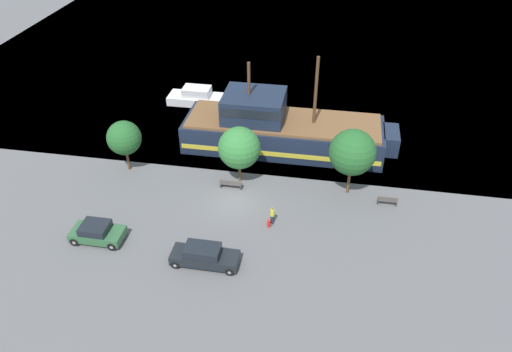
{
  "coord_description": "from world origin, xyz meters",
  "views": [
    {
      "loc": [
        7.22,
        -31.72,
        25.21
      ],
      "look_at": [
        1.38,
        2.0,
        1.2
      ],
      "focal_mm": 35.0,
      "sensor_mm": 36.0,
      "label": 1
    }
  ],
  "objects": [
    {
      "name": "fire_hydrant",
      "position": [
        3.22,
        -2.88,
        0.41
      ],
      "size": [
        0.42,
        0.25,
        0.76
      ],
      "color": "red",
      "rests_on": "ground_plane"
    },
    {
      "name": "parked_car_curb_front",
      "position": [
        -9.06,
        -6.44,
        0.71
      ],
      "size": [
        3.85,
        2.02,
        1.42
      ],
      "color": "#2D5B38",
      "rests_on": "ground_plane"
    },
    {
      "name": "tree_row_mideast",
      "position": [
        -0.17,
        2.75,
        3.34
      ],
      "size": [
        3.56,
        3.56,
        5.13
      ],
      "color": "brown",
      "rests_on": "ground_plane"
    },
    {
      "name": "parked_car_curb_mid",
      "position": [
        -0.64,
        -7.5,
        0.75
      ],
      "size": [
        4.74,
        1.79,
        1.53
      ],
      "color": "black",
      "rests_on": "ground_plane"
    },
    {
      "name": "bench_promenade_east",
      "position": [
        12.26,
        1.49,
        0.43
      ],
      "size": [
        1.57,
        0.45,
        0.85
      ],
      "color": "#4C4742",
      "rests_on": "ground_plane"
    },
    {
      "name": "tree_row_midwest",
      "position": [
        9.06,
        2.68,
        3.95
      ],
      "size": [
        3.77,
        3.77,
        5.84
      ],
      "color": "brown",
      "rests_on": "ground_plane"
    },
    {
      "name": "moored_boat_dockside",
      "position": [
        -7.32,
        16.53,
        0.69
      ],
      "size": [
        7.44,
        2.53,
        1.86
      ],
      "color": "silver",
      "rests_on": "water_surface"
    },
    {
      "name": "pedestrian_walking_near",
      "position": [
        3.41,
        -2.41,
        0.8
      ],
      "size": [
        0.32,
        0.32,
        1.6
      ],
      "color": "#232838",
      "rests_on": "ground_plane"
    },
    {
      "name": "bench_promenade_west",
      "position": [
        -0.7,
        1.54,
        0.44
      ],
      "size": [
        1.88,
        0.45,
        0.85
      ],
      "color": "#4C4742",
      "rests_on": "ground_plane"
    },
    {
      "name": "water_surface",
      "position": [
        0.0,
        44.0,
        0.0
      ],
      "size": [
        80.0,
        80.0,
        0.0
      ],
      "primitive_type": "plane",
      "color": "teal",
      "rests_on": "ground"
    },
    {
      "name": "tree_row_east",
      "position": [
        -10.32,
        2.85,
        3.22
      ],
      "size": [
        2.99,
        2.99,
        4.72
      ],
      "color": "brown",
      "rests_on": "ground_plane"
    },
    {
      "name": "pirate_ship",
      "position": [
        2.43,
        9.03,
        1.89
      ],
      "size": [
        19.87,
        6.0,
        9.24
      ],
      "color": "#192338",
      "rests_on": "water_surface"
    },
    {
      "name": "ground_plane",
      "position": [
        0.0,
        0.0,
        0.0
      ],
      "size": [
        160.0,
        160.0,
        0.0
      ],
      "primitive_type": "plane",
      "color": "#5B5B5E"
    }
  ]
}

